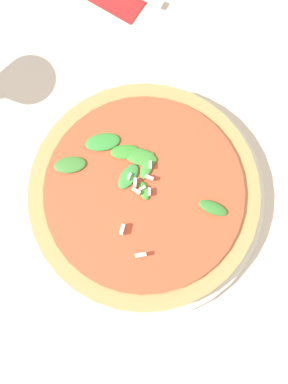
{
  "coord_description": "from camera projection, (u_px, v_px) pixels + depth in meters",
  "views": [
    {
      "loc": [
        -0.06,
        0.08,
        0.61
      ],
      "look_at": [
        0.01,
        -0.02,
        0.03
      ],
      "focal_mm": 42.0,
      "sensor_mm": 36.0,
      "label": 1
    }
  ],
  "objects": [
    {
      "name": "ground_plane",
      "position": [
        140.0,
        210.0,
        0.62
      ],
      "size": [
        6.0,
        6.0,
        0.0
      ],
      "primitive_type": "plane",
      "color": "beige"
    },
    {
      "name": "pizza_arugula_main",
      "position": [
        144.0,
        194.0,
        0.6
      ],
      "size": [
        0.33,
        0.33,
        0.05
      ],
      "color": "silver",
      "rests_on": "ground_plane"
    }
  ]
}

